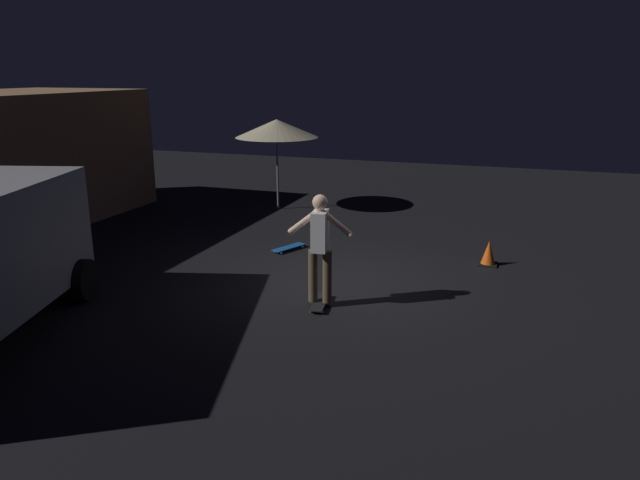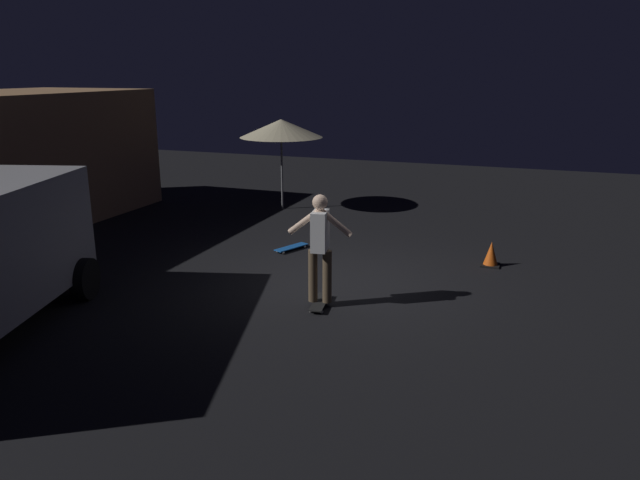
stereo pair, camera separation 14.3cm
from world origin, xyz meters
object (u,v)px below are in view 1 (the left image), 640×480
patio_umbrella (277,128)px  skateboard_spare (289,247)px  traffic_cone (488,254)px  skateboard_ridden (320,302)px  skater (320,241)px

patio_umbrella → skateboard_spare: (-3.40, -1.68, -2.02)m
skateboard_spare → traffic_cone: traffic_cone is taller
skateboard_ridden → traffic_cone: bearing=-38.0°
skater → traffic_cone: (2.93, -2.29, -0.83)m
skateboard_ridden → skater: (0.00, -0.00, 0.98)m
skateboard_ridden → traffic_cone: size_ratio=1.74×
skater → traffic_cone: bearing=-38.0°
skateboard_ridden → skateboard_spare: size_ratio=1.01×
skateboard_spare → skater: 3.19m
skateboard_spare → patio_umbrella: bearing=26.2°
patio_umbrella → skateboard_ridden: (-6.00, -3.24, -2.02)m
traffic_cone → skateboard_ridden: bearing=142.0°
skateboard_spare → skateboard_ridden: bearing=-148.9°
patio_umbrella → skateboard_ridden: 7.11m
skater → traffic_cone: 3.81m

